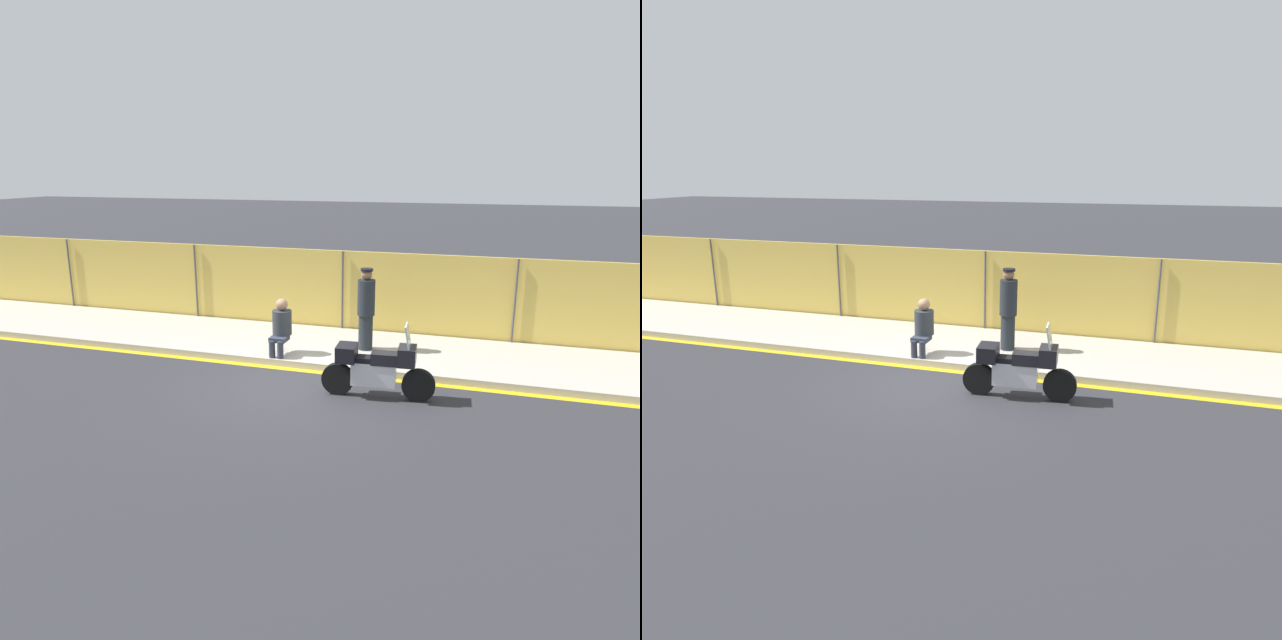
# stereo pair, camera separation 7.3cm
# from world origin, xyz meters

# --- Properties ---
(ground_plane) EXTENTS (120.00, 120.00, 0.00)m
(ground_plane) POSITION_xyz_m (0.00, 0.00, 0.00)
(ground_plane) COLOR #2D2D33
(sidewalk) EXTENTS (31.01, 2.86, 0.15)m
(sidewalk) POSITION_xyz_m (0.00, 2.32, 0.08)
(sidewalk) COLOR #ADA89E
(sidewalk) RESTS_ON ground_plane
(curb_paint_stripe) EXTENTS (31.01, 0.18, 0.01)m
(curb_paint_stripe) POSITION_xyz_m (0.00, 0.80, 0.00)
(curb_paint_stripe) COLOR gold
(curb_paint_stripe) RESTS_ON ground_plane
(storefront_fence) EXTENTS (29.46, 0.17, 2.15)m
(storefront_fence) POSITION_xyz_m (-0.00, 3.83, 1.07)
(storefront_fence) COLOR gold
(storefront_fence) RESTS_ON ground_plane
(motorcycle) EXTENTS (2.13, 0.60, 1.45)m
(motorcycle) POSITION_xyz_m (1.71, -0.16, 0.58)
(motorcycle) COLOR black
(motorcycle) RESTS_ON ground_plane
(officer_standing) EXTENTS (0.39, 0.39, 1.87)m
(officer_standing) POSITION_xyz_m (0.96, 2.20, 1.11)
(officer_standing) COLOR #1E2328
(officer_standing) RESTS_ON sidewalk
(person_seated_on_curb) EXTENTS (0.43, 0.67, 1.24)m
(person_seated_on_curb) POSITION_xyz_m (-0.75, 1.33, 0.83)
(person_seated_on_curb) COLOR #2D3342
(person_seated_on_curb) RESTS_ON sidewalk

